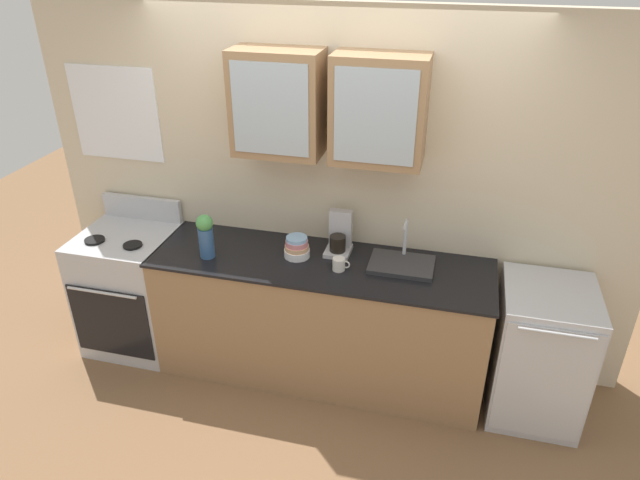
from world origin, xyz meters
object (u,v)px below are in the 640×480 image
Objects in this scene: bowl_stack at (297,247)px; vase at (206,235)px; sink_faucet at (402,263)px; stove_range at (133,289)px; coffee_maker at (339,237)px; cup_near_sink at (339,264)px; dishwasher at (540,353)px.

vase is (-0.59, -0.15, 0.10)m from bowl_stack.
vase reaches higher than sink_faucet.
stove_range is at bearing -178.48° from bowl_stack.
vase is (0.72, -0.12, 0.63)m from stove_range.
sink_faucet is at bearing -12.60° from coffee_maker.
sink_faucet is at bearing 3.62° from bowl_stack.
vase is at bearing -176.80° from cup_near_sink.
bowl_stack is 0.60× the size of coffee_maker.
sink_faucet is 1.07m from dishwasher.
stove_range is 1.19× the size of dishwasher.
sink_faucet is (2.01, 0.08, 0.49)m from stove_range.
vase is at bearing -165.47° from bowl_stack.
coffee_maker is at bearing 6.50° from stove_range.
cup_near_sink is at bearing -177.29° from dishwasher.
bowl_stack is 0.56× the size of vase.
bowl_stack is 0.30m from coffee_maker.
coffee_maker is (1.57, 0.18, 0.57)m from stove_range.
vase reaches higher than dishwasher.
coffee_maker is (-0.05, 0.25, 0.06)m from cup_near_sink.
dishwasher is (1.33, 0.06, -0.51)m from cup_near_sink.
vase is 0.90m from coffee_maker.
stove_range reaches higher than cup_near_sink.
bowl_stack is 0.19× the size of dishwasher.
dishwasher is at bearing -5.06° from sink_faucet.
vase is 0.33× the size of dishwasher.
bowl_stack is 1.50× the size of cup_near_sink.
cup_near_sink is 0.12× the size of dishwasher.
sink_faucet is 1.35× the size of vase.
bowl_stack is at bearing -151.10° from coffee_maker.
sink_faucet is 1.45× the size of coffee_maker.
coffee_maker reaches higher than dishwasher.
bowl_stack is 0.33m from cup_near_sink.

